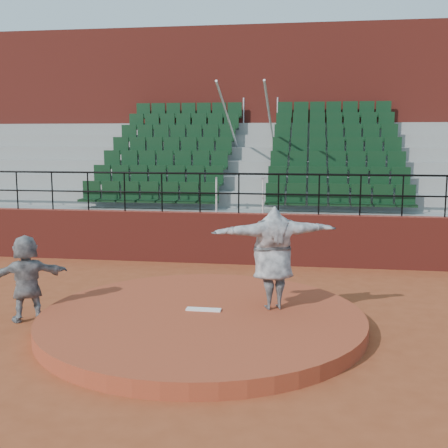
{
  "coord_description": "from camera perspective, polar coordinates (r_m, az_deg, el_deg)",
  "views": [
    {
      "loc": [
        1.74,
        -9.01,
        3.18
      ],
      "look_at": [
        0.0,
        2.5,
        1.4
      ],
      "focal_mm": 45.0,
      "sensor_mm": 36.0,
      "label": 1
    }
  ],
  "objects": [
    {
      "name": "ground",
      "position": [
        9.71,
        -2.24,
        -10.42
      ],
      "size": [
        90.0,
        90.0,
        0.0
      ],
      "primitive_type": "plane",
      "color": "brown",
      "rests_on": "ground"
    },
    {
      "name": "pitchers_mound",
      "position": [
        9.67,
        -2.25,
        -9.72
      ],
      "size": [
        5.5,
        5.5,
        0.25
      ],
      "primitive_type": "cylinder",
      "color": "#9B3C22",
      "rests_on": "ground"
    },
    {
      "name": "pitching_rubber",
      "position": [
        9.77,
        -2.09,
        -8.67
      ],
      "size": [
        0.6,
        0.15,
        0.03
      ],
      "primitive_type": "cube",
      "color": "white",
      "rests_on": "pitchers_mound"
    },
    {
      "name": "boundary_wall",
      "position": [
        14.34,
        1.49,
        -1.47
      ],
      "size": [
        24.0,
        0.3,
        1.3
      ],
      "primitive_type": "cube",
      "color": "maroon",
      "rests_on": "ground"
    },
    {
      "name": "wall_railing",
      "position": [
        14.16,
        1.52,
        4.03
      ],
      "size": [
        24.04,
        0.05,
        1.03
      ],
      "color": "black",
      "rests_on": "boundary_wall"
    },
    {
      "name": "seating_deck",
      "position": [
        17.82,
        2.96,
        3.11
      ],
      "size": [
        24.0,
        5.97,
        4.63
      ],
      "color": "gray",
      "rests_on": "ground"
    },
    {
      "name": "press_box_facade",
      "position": [
        21.68,
        4.05,
        9.64
      ],
      "size": [
        24.0,
        3.0,
        7.1
      ],
      "primitive_type": "cube",
      "color": "maroon",
      "rests_on": "ground"
    },
    {
      "name": "pitcher",
      "position": [
        9.72,
        5.02,
        -3.43
      ],
      "size": [
        2.27,
        1.33,
        1.79
      ],
      "primitive_type": "imported",
      "rotation": [
        0.0,
        0.0,
        3.5
      ],
      "color": "black",
      "rests_on": "pitchers_mound"
    },
    {
      "name": "fielder",
      "position": [
        10.44,
        -19.41,
        -5.17
      ],
      "size": [
        1.45,
        1.11,
        1.53
      ],
      "primitive_type": "imported",
      "rotation": [
        0.0,
        0.0,
        3.67
      ],
      "color": "black",
      "rests_on": "ground"
    }
  ]
}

